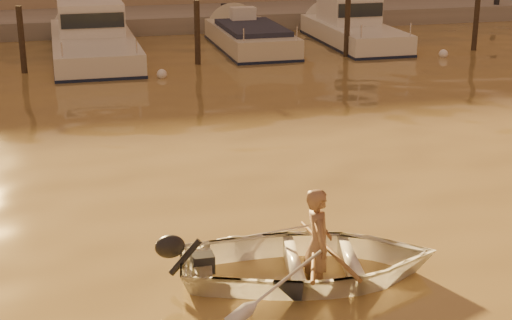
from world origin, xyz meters
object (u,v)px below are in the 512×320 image
object	(u,v)px
dinghy	(310,261)
moored_boat_2	(93,37)
person	(318,244)
moored_boat_3	(250,42)
moored_boat_4	(354,26)

from	to	relation	value
dinghy	moored_boat_2	xyz separation A→B (m)	(-1.95, 17.12, 0.37)
dinghy	moored_boat_2	world-z (taller)	moored_boat_2
person	dinghy	bearing A→B (deg)	90.00
moored_boat_2	moored_boat_3	bearing A→B (deg)	0.00
dinghy	person	world-z (taller)	person
dinghy	moored_boat_4	world-z (taller)	moored_boat_4
moored_boat_3	moored_boat_4	distance (m)	3.87
dinghy	moored_boat_2	distance (m)	17.23
moored_boat_4	person	bearing A→B (deg)	-112.76
moored_boat_2	moored_boat_4	xyz separation A→B (m)	(9.24, 0.00, 0.00)
moored_boat_4	moored_boat_3	bearing A→B (deg)	180.00
person	moored_boat_3	bearing A→B (deg)	-1.49
person	moored_boat_3	size ratio (longest dim) A/B	0.26
moored_boat_3	moored_boat_2	bearing A→B (deg)	180.00
person	moored_boat_2	size ratio (longest dim) A/B	0.19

